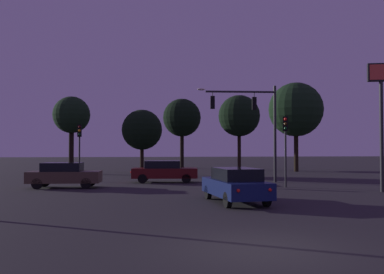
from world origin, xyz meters
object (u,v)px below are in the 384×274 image
(car_crossing_right, at_px, (164,171))
(tree_left_far, at_px, (72,116))
(tree_behind_sign, at_px, (142,130))
(traffic_light_corner_left, at_px, (285,137))
(store_sign_illuminated, at_px, (381,98))
(car_nearside_lane, at_px, (235,184))
(tree_right_cluster, at_px, (296,110))
(car_crossing_left, at_px, (64,175))
(tree_lot_edge, at_px, (182,118))
(tree_center_horizon, at_px, (239,116))
(traffic_light_corner_right, at_px, (79,141))
(traffic_signal_mast_arm, at_px, (253,115))

(car_crossing_right, xyz_separation_m, tree_left_far, (-8.08, 11.47, 4.72))
(car_crossing_right, xyz_separation_m, tree_behind_sign, (-1.43, 9.42, 3.30))
(traffic_light_corner_left, height_order, store_sign_illuminated, store_sign_illuminated)
(car_nearside_lane, relative_size, store_sign_illuminated, 0.67)
(traffic_light_corner_left, relative_size, tree_left_far, 0.59)
(tree_right_cluster, bearing_deg, car_crossing_left, -143.85)
(car_nearside_lane, bearing_deg, car_crossing_left, 137.02)
(tree_behind_sign, relative_size, tree_left_far, 0.81)
(car_crossing_left, bearing_deg, traffic_light_corner_left, -6.12)
(car_crossing_left, xyz_separation_m, tree_lot_edge, (9.72, 23.53, 5.25))
(traffic_light_corner_left, xyz_separation_m, tree_center_horizon, (-0.63, 9.07, 2.00))
(car_crossing_right, height_order, tree_right_cluster, tree_right_cluster)
(car_crossing_right, height_order, tree_left_far, tree_left_far)
(traffic_light_corner_left, xyz_separation_m, car_crossing_left, (-13.40, 1.44, -2.28))
(traffic_light_corner_right, bearing_deg, tree_behind_sign, 58.71)
(car_crossing_right, relative_size, tree_right_cluster, 0.51)
(tree_left_far, bearing_deg, tree_lot_edge, 37.60)
(traffic_light_corner_right, xyz_separation_m, tree_behind_sign, (4.61, 7.58, 1.16))
(traffic_signal_mast_arm, xyz_separation_m, traffic_light_corner_left, (0.90, -3.89, -1.63))
(tree_left_far, distance_m, tree_lot_edge, 14.58)
(store_sign_illuminated, bearing_deg, traffic_light_corner_left, 141.30)
(store_sign_illuminated, distance_m, tree_behind_sign, 21.64)
(traffic_light_corner_right, distance_m, tree_center_horizon, 13.01)
(traffic_light_corner_left, height_order, car_crossing_left, traffic_light_corner_left)
(car_nearside_lane, distance_m, store_sign_illuminated, 10.50)
(tree_behind_sign, distance_m, tree_center_horizon, 9.42)
(tree_behind_sign, relative_size, tree_right_cluster, 0.65)
(tree_center_horizon, distance_m, tree_lot_edge, 16.22)
(traffic_light_corner_left, xyz_separation_m, traffic_light_corner_right, (-13.19, 6.45, -0.14))
(traffic_light_corner_right, relative_size, car_nearside_lane, 0.87)
(tree_center_horizon, bearing_deg, car_nearside_lane, -104.72)
(car_nearside_lane, relative_size, tree_lot_edge, 0.57)
(traffic_light_corner_left, distance_m, tree_left_far, 22.28)
(traffic_signal_mast_arm, bearing_deg, car_crossing_left, -168.89)
(traffic_light_corner_right, bearing_deg, store_sign_illuminated, -29.44)
(car_nearside_lane, xyz_separation_m, tree_center_horizon, (4.12, 15.69, 4.27))
(car_nearside_lane, relative_size, car_crossing_right, 1.00)
(tree_left_far, bearing_deg, car_crossing_right, -54.84)
(car_nearside_lane, bearing_deg, store_sign_illuminated, 19.85)
(car_crossing_left, bearing_deg, car_crossing_right, 26.89)
(car_nearside_lane, xyz_separation_m, tree_lot_edge, (1.07, 31.59, 5.25))
(traffic_light_corner_left, xyz_separation_m, tree_left_far, (-15.23, 16.08, 2.44))
(car_nearside_lane, bearing_deg, traffic_light_corner_left, 54.32)
(tree_center_horizon, relative_size, tree_lot_edge, 0.81)
(traffic_signal_mast_arm, relative_size, tree_behind_sign, 1.14)
(store_sign_illuminated, relative_size, tree_left_far, 0.96)
(traffic_signal_mast_arm, bearing_deg, traffic_light_corner_left, -76.97)
(traffic_signal_mast_arm, height_order, car_crossing_left, traffic_signal_mast_arm)
(traffic_light_corner_right, relative_size, tree_lot_edge, 0.49)
(store_sign_illuminated, distance_m, tree_right_cluster, 20.19)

